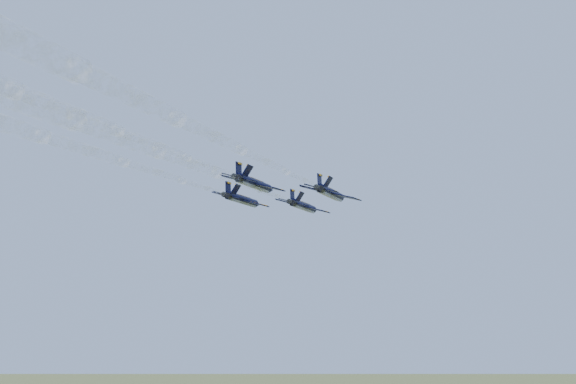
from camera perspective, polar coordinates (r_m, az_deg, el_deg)
The scene contains 7 objects.
jet_lead at distance 122.85m, azimuth 1.40°, elevation -1.28°, with size 10.95×14.71×4.19m.
jet_left at distance 116.48m, azimuth -4.07°, elevation -0.71°, with size 10.95×14.71×4.19m.
jet_right at distance 110.37m, azimuth 3.85°, elevation -0.13°, with size 10.95×14.71×4.19m.
jet_slot at distance 102.38m, azimuth -2.99°, elevation 0.74°, with size 10.95×14.71×4.19m.
smoke_trail_lead at distance 73.08m, azimuth -13.82°, elevation 5.97°, with size 10.74×74.45×2.78m.
smoke_trail_left at distance 70.65m, azimuth -24.11°, elevation 7.24°, with size 10.74×74.45×2.78m.
smoke_trail_right at distance 60.20m, azimuth -12.61°, elevation 9.67°, with size 10.74×74.45×2.78m.
Camera 1 is at (49.96, -98.41, 84.88)m, focal length 40.00 mm.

